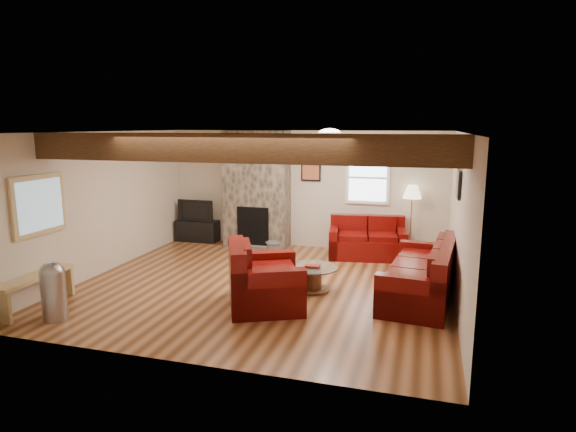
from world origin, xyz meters
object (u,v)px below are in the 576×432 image
object	(u,v)px
armchair_red	(265,275)
tv_cabinet	(198,231)
television	(197,210)
sofa_three	(420,270)
coffee_table	(313,279)
loveseat	(367,238)
floor_lamp	(412,196)

from	to	relation	value
armchair_red	tv_cabinet	world-z (taller)	armchair_red
television	sofa_three	bearing A→B (deg)	-25.90
coffee_table	tv_cabinet	bearing A→B (deg)	142.20
loveseat	armchair_red	world-z (taller)	armchair_red
coffee_table	tv_cabinet	distance (m)	4.17
coffee_table	tv_cabinet	xyz separation A→B (m)	(-3.29, 2.55, 0.04)
armchair_red	television	world-z (taller)	television
sofa_three	loveseat	size ratio (longest dim) A/B	1.48
sofa_three	armchair_red	bearing A→B (deg)	-59.12
coffee_table	television	xyz separation A→B (m)	(-3.29, 2.55, 0.52)
loveseat	floor_lamp	world-z (taller)	floor_lamp
loveseat	coffee_table	bearing A→B (deg)	-113.11
sofa_three	floor_lamp	bearing A→B (deg)	-168.53
loveseat	coffee_table	xyz separation A→B (m)	(-0.59, -2.25, -0.20)
loveseat	television	bearing A→B (deg)	167.20
floor_lamp	tv_cabinet	bearing A→B (deg)	-179.79
floor_lamp	loveseat	bearing A→B (deg)	-158.84
sofa_three	coffee_table	bearing A→B (deg)	-78.19
sofa_three	tv_cabinet	world-z (taller)	sofa_three
tv_cabinet	television	size ratio (longest dim) A/B	1.14
loveseat	tv_cabinet	world-z (taller)	loveseat
loveseat	armchair_red	xyz separation A→B (m)	(-1.11, -3.08, 0.07)
sofa_three	loveseat	distance (m)	2.34
sofa_three	floor_lamp	distance (m)	2.55
armchair_red	floor_lamp	distance (m)	3.98
loveseat	television	distance (m)	3.91
tv_cabinet	television	xyz separation A→B (m)	(0.00, 0.00, 0.48)
armchair_red	floor_lamp	size ratio (longest dim) A/B	0.81
television	floor_lamp	world-z (taller)	floor_lamp
sofa_three	coffee_table	xyz separation A→B (m)	(-1.64, -0.16, -0.23)
coffee_table	television	size ratio (longest dim) A/B	0.96
sofa_three	armchair_red	size ratio (longest dim) A/B	1.91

